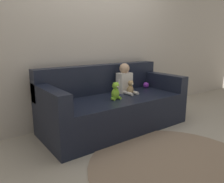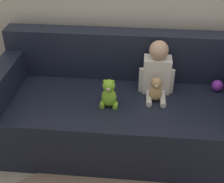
{
  "view_description": "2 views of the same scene",
  "coord_description": "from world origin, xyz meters",
  "views": [
    {
      "loc": [
        -1.79,
        -2.36,
        1.21
      ],
      "look_at": [
        -0.08,
        -0.03,
        0.55
      ],
      "focal_mm": 35.0,
      "sensor_mm": 36.0,
      "label": 1
    },
    {
      "loc": [
        0.12,
        -2.06,
        1.88
      ],
      "look_at": [
        -0.07,
        -0.08,
        0.56
      ],
      "focal_mm": 50.0,
      "sensor_mm": 36.0,
      "label": 2
    }
  ],
  "objects": [
    {
      "name": "couch",
      "position": [
        0.0,
        0.05,
        0.32
      ],
      "size": [
        2.05,
        0.89,
        0.88
      ],
      "color": "black",
      "rests_on": "ground_plane"
    },
    {
      "name": "floor_rug",
      "position": [
        -0.12,
        -1.17,
        0.01
      ],
      "size": [
        1.77,
        1.77,
        0.01
      ],
      "color": "gray",
      "rests_on": "ground_plane"
    },
    {
      "name": "toy_ball",
      "position": [
        0.78,
        0.18,
        0.51
      ],
      "size": [
        0.09,
        0.09,
        0.09
      ],
      "color": "purple",
      "rests_on": "couch"
    },
    {
      "name": "ground_plane",
      "position": [
        0.0,
        0.0,
        0.0
      ],
      "size": [
        12.0,
        12.0,
        0.0
      ],
      "primitive_type": "plane",
      "color": "#B7AD99"
    },
    {
      "name": "wall_back",
      "position": [
        0.0,
        0.53,
        1.3
      ],
      "size": [
        8.0,
        0.05,
        2.6
      ],
      "color": "beige",
      "rests_on": "ground_plane"
    },
    {
      "name": "person_baby",
      "position": [
        0.27,
        0.13,
        0.66
      ],
      "size": [
        0.28,
        0.33,
        0.44
      ],
      "color": "white",
      "rests_on": "couch"
    },
    {
      "name": "plush_toy_side",
      "position": [
        -0.09,
        -0.12,
        0.57
      ],
      "size": [
        0.14,
        0.11,
        0.23
      ],
      "color": "#8CD133",
      "rests_on": "couch"
    },
    {
      "name": "teddy_bear_brown",
      "position": [
        0.26,
        -0.01,
        0.56
      ],
      "size": [
        0.1,
        0.09,
        0.21
      ],
      "color": "tan",
      "rests_on": "couch"
    }
  ]
}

